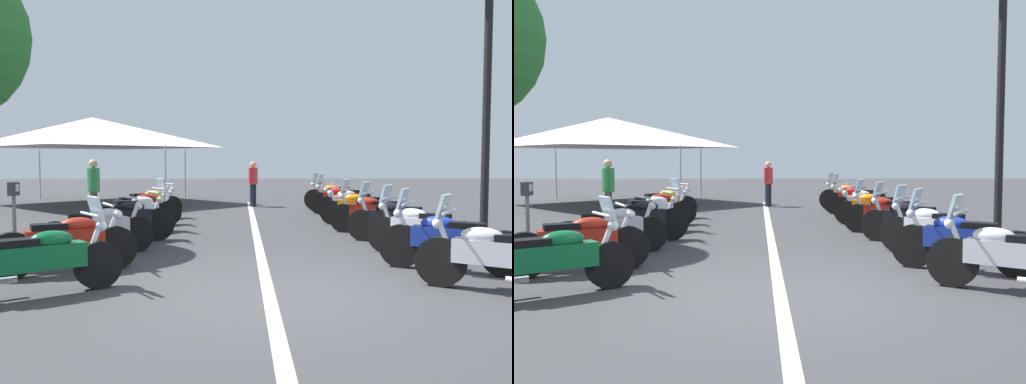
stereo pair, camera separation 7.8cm
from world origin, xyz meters
TOP-DOWN VIEW (x-y plane):
  - ground_plane at (0.00, 0.00)m, footprint 80.00×80.00m
  - lane_centre_stripe at (4.81, 0.00)m, footprint 19.20×0.16m
  - motorcycle_left_row_0 at (-0.01, 2.78)m, footprint 1.33×1.84m
  - motorcycle_left_row_1 at (1.33, 2.87)m, footprint 1.10×1.93m
  - motorcycle_left_row_2 at (2.84, 2.80)m, footprint 1.23×1.79m
  - motorcycle_left_row_3 at (4.24, 2.66)m, footprint 1.17×1.92m
  - motorcycle_left_row_4 at (5.59, 2.68)m, footprint 1.28×1.76m
  - motorcycle_left_row_5 at (6.97, 2.84)m, footprint 1.07×2.03m
  - motorcycle_left_row_6 at (8.35, 2.88)m, footprint 1.42×1.79m
  - motorcycle_right_row_0 at (0.01, -2.80)m, footprint 1.30×1.72m
  - motorcycle_right_row_1 at (1.29, -2.72)m, footprint 1.26×1.89m
  - motorcycle_right_row_2 at (2.68, -2.76)m, footprint 1.35×1.68m
  - motorcycle_right_row_3 at (4.05, -2.71)m, footprint 1.25×1.78m
  - motorcycle_right_row_4 at (5.41, -2.62)m, footprint 1.12×1.92m
  - motorcycle_right_row_5 at (6.93, -2.64)m, footprint 1.10×1.94m
  - motorcycle_right_row_6 at (8.36, -2.73)m, footprint 1.06×1.92m
  - motorcycle_right_row_7 at (9.64, -2.65)m, footprint 1.06×1.87m
  - motorcycle_right_row_8 at (10.96, -2.72)m, footprint 1.13×1.98m
  - street_lamp_twin_globe at (3.09, -4.05)m, footprint 0.32×1.22m
  - parking_meter at (2.42, 4.06)m, footprint 0.19×0.15m
  - bystander_0 at (7.61, 4.15)m, footprint 0.53×0.32m
  - bystander_1 at (12.56, -0.09)m, footprint 0.48×0.32m
  - event_tent at (13.79, 5.79)m, footprint 6.84×6.84m

SIDE VIEW (x-z plane):
  - ground_plane at x=0.00m, z-range 0.00..0.00m
  - lane_centre_stripe at x=4.81m, z-range 0.00..0.01m
  - motorcycle_right_row_5 at x=6.93m, z-range -0.04..0.94m
  - motorcycle_right_row_6 at x=8.36m, z-range -0.04..0.95m
  - motorcycle_left_row_5 at x=6.97m, z-range -0.04..0.95m
  - motorcycle_left_row_6 at x=8.35m, z-range -0.04..0.95m
  - motorcycle_left_row_2 at x=2.84m, z-range -0.04..0.96m
  - motorcycle_left_row_0 at x=-0.01m, z-range -0.14..1.06m
  - motorcycle_left_row_1 at x=1.33m, z-range -0.04..0.97m
  - motorcycle_left_row_3 at x=4.24m, z-range -0.04..0.97m
  - motorcycle_right_row_3 at x=4.05m, z-range -0.14..1.07m
  - motorcycle_right_row_2 at x=2.68m, z-range -0.14..1.07m
  - motorcycle_right_row_4 at x=5.41m, z-range -0.14..1.08m
  - motorcycle_right_row_0 at x=0.01m, z-range -0.14..1.08m
  - motorcycle_right_row_7 at x=9.64m, z-range -0.14..1.08m
  - motorcycle_right_row_1 at x=1.29m, z-range -0.14..1.09m
  - motorcycle_left_row_4 at x=5.59m, z-range -0.14..1.09m
  - motorcycle_right_row_8 at x=10.96m, z-range -0.14..1.09m
  - parking_meter at x=2.42m, z-range 0.25..1.54m
  - bystander_1 at x=12.56m, z-range 0.13..1.72m
  - bystander_0 at x=7.61m, z-range 0.14..1.80m
  - event_tent at x=13.79m, z-range 1.05..4.25m
  - street_lamp_twin_globe at x=3.09m, z-range 0.90..5.87m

